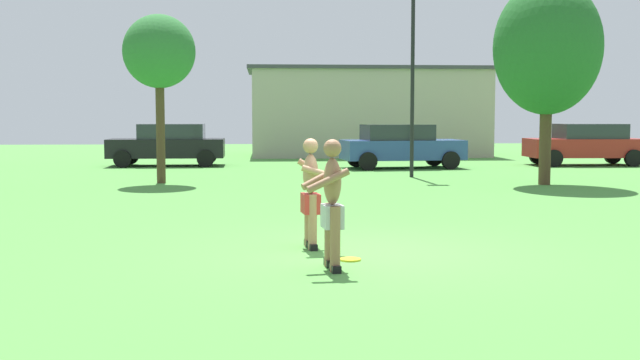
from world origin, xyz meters
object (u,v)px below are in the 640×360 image
(player_near, at_px, (332,201))
(player_in_red, at_px, (311,191))
(tree_behind_players, at_px, (547,48))
(tree_right_field, at_px, (159,53))
(car_blue_mid_lot, at_px, (401,145))
(lamp_post, at_px, (413,57))
(frisbee, at_px, (350,259))
(car_black_near_post, at_px, (168,144))
(car_red_far_end, at_px, (586,144))

(player_near, relative_size, player_in_red, 1.02)
(tree_behind_players, bearing_deg, tree_right_field, 173.28)
(tree_right_field, bearing_deg, player_in_red, -72.00)
(car_blue_mid_lot, xyz_separation_m, tree_right_field, (-7.85, -5.53, 2.84))
(tree_behind_players, bearing_deg, car_blue_mid_lot, 112.69)
(lamp_post, bearing_deg, frisbee, -104.12)
(lamp_post, bearing_deg, tree_behind_players, -41.20)
(player_near, relative_size, car_black_near_post, 0.38)
(player_near, bearing_deg, car_red_far_end, 59.37)
(player_near, distance_m, lamp_post, 14.96)
(frisbee, bearing_deg, lamp_post, 75.88)
(player_near, bearing_deg, frisbee, 62.60)
(car_black_near_post, relative_size, car_red_far_end, 1.00)
(player_near, height_order, tree_behind_players, tree_behind_players)
(frisbee, xyz_separation_m, lamp_post, (3.43, 13.63, 3.70))
(player_in_red, xyz_separation_m, car_red_far_end, (11.57, 17.67, -0.02))
(player_near, height_order, player_in_red, player_near)
(car_blue_mid_lot, relative_size, tree_right_field, 0.94)
(car_red_far_end, bearing_deg, player_near, -120.63)
(car_red_far_end, relative_size, tree_right_field, 0.91)
(car_black_near_post, bearing_deg, car_blue_mid_lot, -12.54)
(player_near, distance_m, car_red_far_end, 22.38)
(car_black_near_post, distance_m, tree_right_field, 7.98)
(car_black_near_post, distance_m, tree_behind_players, 14.61)
(tree_behind_players, bearing_deg, lamp_post, 138.80)
(player_near, xyz_separation_m, tree_right_field, (-3.76, 12.66, 2.80))
(car_black_near_post, bearing_deg, tree_behind_players, -37.35)
(tree_right_field, bearing_deg, frisbee, -71.44)
(player_in_red, distance_m, car_blue_mid_lot, 17.13)
(player_in_red, xyz_separation_m, car_blue_mid_lot, (4.25, 16.60, -0.02))
(car_red_far_end, distance_m, lamp_post, 9.64)
(player_near, distance_m, player_in_red, 1.60)
(frisbee, distance_m, tree_behind_players, 13.24)
(frisbee, height_order, lamp_post, lamp_post)
(lamp_post, bearing_deg, car_black_near_post, 144.27)
(car_black_near_post, distance_m, car_red_far_end, 15.88)
(car_black_near_post, bearing_deg, car_red_far_end, -2.98)
(car_blue_mid_lot, bearing_deg, frisbee, -102.14)
(frisbee, xyz_separation_m, tree_behind_players, (6.63, 10.83, 3.75))
(car_blue_mid_lot, xyz_separation_m, lamp_post, (-0.36, -3.98, 2.89))
(player_in_red, height_order, frisbee, player_in_red)
(player_in_red, bearing_deg, lamp_post, 72.86)
(frisbee, bearing_deg, tree_right_field, 108.56)
(car_black_near_post, height_order, tree_behind_players, tree_behind_players)
(frisbee, bearing_deg, player_near, -117.40)
(car_blue_mid_lot, bearing_deg, tree_right_field, -144.86)
(frisbee, relative_size, car_blue_mid_lot, 0.07)
(car_black_near_post, bearing_deg, player_in_red, -76.95)
(car_black_near_post, relative_size, car_blue_mid_lot, 0.97)
(player_near, xyz_separation_m, lamp_post, (3.72, 14.20, 2.85))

